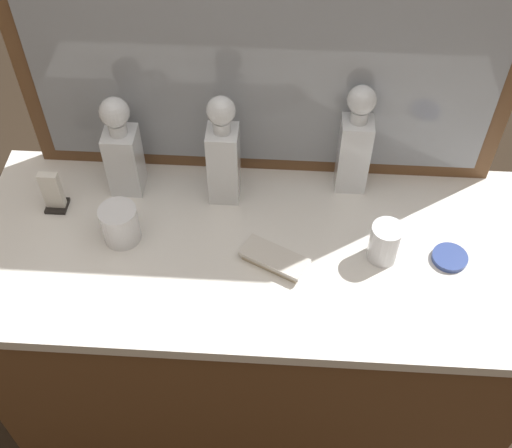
% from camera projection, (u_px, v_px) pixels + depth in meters
% --- Properties ---
extents(ground_plane, '(6.00, 6.00, 0.00)m').
position_uv_depth(ground_plane, '(256.00, 419.00, 2.21)').
color(ground_plane, '#2D2319').
extents(dresser, '(1.31, 0.56, 0.94)m').
position_uv_depth(dresser, '(256.00, 349.00, 1.85)').
color(dresser, brown).
rests_on(dresser, ground_plane).
extents(dresser_mirror, '(1.12, 0.03, 0.78)m').
position_uv_depth(dresser_mirror, '(264.00, 32.00, 1.37)').
color(dresser_mirror, brown).
rests_on(dresser_mirror, dresser).
extents(crystal_decanter_far_left, '(0.07, 0.07, 0.29)m').
position_uv_depth(crystal_decanter_far_left, '(223.00, 159.00, 1.51)').
color(crystal_decanter_far_left, white).
rests_on(crystal_decanter_far_left, dresser).
extents(crystal_decanter_far_right, '(0.08, 0.08, 0.27)m').
position_uv_depth(crystal_decanter_far_right, '(123.00, 154.00, 1.54)').
color(crystal_decanter_far_right, white).
rests_on(crystal_decanter_far_right, dresser).
extents(crystal_decanter_right, '(0.07, 0.07, 0.29)m').
position_uv_depth(crystal_decanter_right, '(354.00, 148.00, 1.54)').
color(crystal_decanter_right, white).
rests_on(crystal_decanter_right, dresser).
extents(crystal_tumbler_far_left, '(0.07, 0.07, 0.10)m').
position_uv_depth(crystal_tumbler_far_left, '(385.00, 244.00, 1.45)').
color(crystal_tumbler_far_left, white).
rests_on(crystal_tumbler_far_left, dresser).
extents(crystal_tumbler_right, '(0.09, 0.09, 0.09)m').
position_uv_depth(crystal_tumbler_right, '(120.00, 225.00, 1.48)').
color(crystal_tumbler_right, white).
rests_on(crystal_tumbler_right, dresser).
extents(silver_brush_center, '(0.16, 0.12, 0.02)m').
position_uv_depth(silver_brush_center, '(274.00, 259.00, 1.46)').
color(silver_brush_center, '#B7A88C').
rests_on(silver_brush_center, dresser).
extents(porcelain_dish, '(0.08, 0.08, 0.01)m').
position_uv_depth(porcelain_dish, '(450.00, 258.00, 1.47)').
color(porcelain_dish, '#33478C').
rests_on(porcelain_dish, dresser).
extents(napkin_holder, '(0.05, 0.05, 0.11)m').
position_uv_depth(napkin_holder, '(53.00, 194.00, 1.54)').
color(napkin_holder, black).
rests_on(napkin_holder, dresser).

